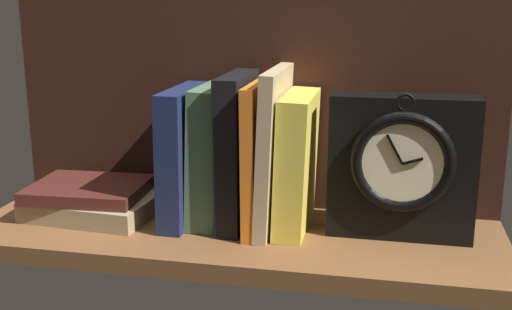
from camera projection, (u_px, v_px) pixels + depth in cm
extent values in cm
cube|color=brown|center=(233.00, 237.00, 88.16)|extent=(74.08, 24.50, 2.50)
cube|color=black|center=(251.00, 79.00, 94.07)|extent=(74.08, 1.20, 38.98)
cube|color=#192147|center=(184.00, 155.00, 89.72)|extent=(3.65, 15.30, 19.18)
cube|color=#476B44|center=(212.00, 155.00, 88.85)|extent=(5.03, 12.04, 19.63)
cube|color=black|center=(240.00, 150.00, 87.82)|extent=(3.35, 14.12, 21.28)
cube|color=orange|center=(259.00, 155.00, 87.38)|extent=(1.85, 16.23, 20.34)
cube|color=tan|center=(274.00, 149.00, 86.73)|extent=(2.74, 16.48, 22.19)
cube|color=gold|center=(297.00, 162.00, 86.50)|extent=(4.59, 14.62, 18.91)
cube|color=black|center=(401.00, 167.00, 83.43)|extent=(19.11, 5.55, 19.11)
torus|color=black|center=(402.00, 163.00, 80.08)|extent=(13.34, 1.64, 13.34)
cylinder|color=beige|center=(402.00, 163.00, 80.08)|extent=(10.77, 0.60, 10.77)
cube|color=black|center=(413.00, 161.00, 79.25)|extent=(2.60, 0.30, 1.11)
cube|color=black|center=(395.00, 149.00, 79.36)|extent=(2.33, 0.30, 3.82)
torus|color=black|center=(406.00, 103.00, 78.56)|extent=(2.44, 0.44, 2.44)
cube|color=#9E8966|center=(95.00, 205.00, 93.36)|extent=(18.94, 14.69, 2.85)
cube|color=#471E19|center=(89.00, 190.00, 92.94)|extent=(16.92, 13.81, 1.84)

